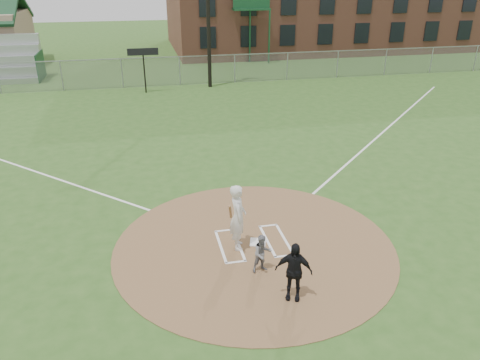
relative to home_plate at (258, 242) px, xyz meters
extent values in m
plane|color=#2C521C|center=(-0.14, -0.12, -0.04)|extent=(140.00, 140.00, 0.00)
cylinder|color=brown|center=(-0.14, -0.12, -0.03)|extent=(8.40, 8.40, 0.02)
cube|color=white|center=(0.00, 0.00, 0.00)|extent=(0.59, 0.59, 0.03)
cube|color=white|center=(8.86, 8.88, -0.03)|extent=(17.04, 17.04, 0.01)
cube|color=white|center=(-9.14, 8.88, -0.03)|extent=(17.04, 17.04, 0.01)
imported|color=slate|center=(-0.24, -1.42, 0.54)|extent=(0.61, 0.52, 1.11)
imported|color=black|center=(0.21, -2.69, 0.78)|extent=(1.00, 0.71, 1.58)
cube|color=white|center=(-1.14, 0.03, -0.01)|extent=(0.08, 1.80, 0.01)
cube|color=white|center=(-0.59, 0.03, -0.01)|extent=(0.08, 1.80, 0.01)
cube|color=white|center=(-0.86, 0.93, -0.01)|extent=(0.62, 0.08, 0.01)
cube|color=white|center=(-0.86, -0.87, -0.01)|extent=(0.62, 0.08, 0.01)
cube|color=white|center=(0.86, 0.03, -0.01)|extent=(0.08, 1.80, 0.01)
cube|color=white|center=(0.31, 0.03, -0.01)|extent=(0.08, 1.80, 0.01)
cube|color=white|center=(0.58, 0.93, -0.01)|extent=(0.62, 0.08, 0.01)
cube|color=white|center=(0.58, -0.87, -0.01)|extent=(0.62, 0.08, 0.01)
imported|color=silver|center=(-0.63, -0.08, 1.00)|extent=(0.58, 0.79, 2.02)
cylinder|color=brown|center=(-0.93, -0.48, 1.41)|extent=(0.22, 0.60, 0.70)
cube|color=slate|center=(-0.14, 21.88, 0.96)|extent=(56.00, 0.03, 2.00)
cube|color=gray|center=(-0.14, 21.88, 1.96)|extent=(56.00, 0.06, 0.06)
cube|color=gray|center=(-0.14, 21.88, 0.96)|extent=(56.08, 0.08, 2.00)
cube|color=#194728|center=(-10.14, 26.08, 0.96)|extent=(0.08, 3.20, 2.00)
cube|color=#194728|center=(6.86, 29.22, 4.46)|extent=(3.20, 1.00, 0.15)
cube|color=#194728|center=(6.86, 29.72, 2.21)|extent=(0.12, 0.12, 4.50)
cube|color=#194728|center=(8.36, 28.77, 2.21)|extent=(0.12, 0.12, 4.50)
cube|color=#194728|center=(6.86, 29.22, 5.01)|extent=(3.20, 0.08, 1.00)
cylinder|color=black|center=(-2.64, 20.08, 1.26)|extent=(0.10, 0.10, 2.60)
cube|color=black|center=(-2.64, 20.08, 2.66)|extent=(2.00, 0.10, 0.45)
camera|label=1|loc=(-3.14, -11.76, 7.57)|focal=35.00mm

